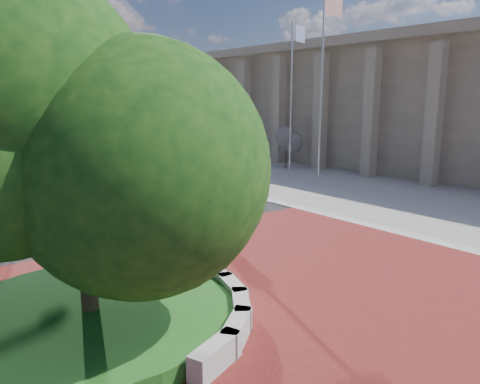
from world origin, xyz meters
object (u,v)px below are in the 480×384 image
parked_car (26,138)px  street_lamp_near (43,91)px  flagpole_b (291,99)px  flagpole_a (322,86)px  post_clock (217,172)px

parked_car → street_lamp_near: street_lamp_near is taller
flagpole_b → street_lamp_near: flagpole_b is taller
parked_car → flagpole_b: (7.30, -30.39, 3.97)m
flagpole_a → street_lamp_near: size_ratio=1.19×
parked_car → flagpole_b: 31.50m
street_lamp_near → flagpole_b: bearing=-53.1°
post_clock → street_lamp_near: bearing=87.3°
parked_car → flagpole_a: flagpole_a is taller
parked_car → street_lamp_near: size_ratio=0.49×
post_clock → flagpole_b: 14.00m
flagpole_b → flagpole_a: bearing=-88.7°
flagpole_a → flagpole_b: 2.42m
flagpole_a → parked_car: bearing=102.7°
parked_car → flagpole_a: 33.84m
parked_car → street_lamp_near: (-2.91, -16.80, 4.46)m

